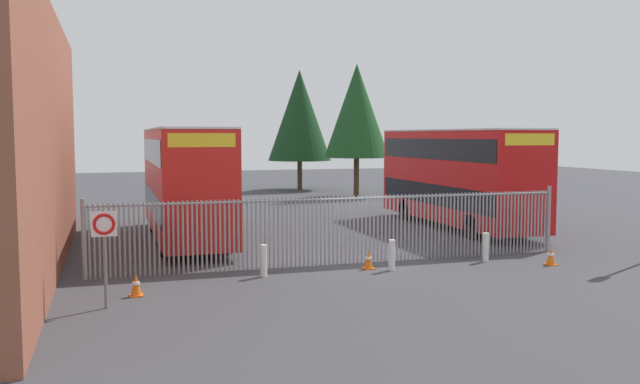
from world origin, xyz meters
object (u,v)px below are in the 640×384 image
object	(u,v)px
traffic_cone_by_gate	(551,256)
traffic_cone_near_kerb	(369,260)
traffic_cone_mid_forecourt	(136,285)
speed_limit_sign_post	(104,235)
bollard_center_front	(392,255)
bollard_near_left	(264,261)
double_decker_bus_behind_fence_left	(457,174)
double_decker_bus_near_gate	(185,179)
bollard_near_right	(486,247)

from	to	relation	value
traffic_cone_by_gate	traffic_cone_near_kerb	xyz separation A→B (m)	(-5.81, 1.16, 0.00)
traffic_cone_mid_forecourt	speed_limit_sign_post	world-z (taller)	speed_limit_sign_post
bollard_center_front	traffic_cone_near_kerb	bearing A→B (deg)	146.13
traffic_cone_by_gate	speed_limit_sign_post	world-z (taller)	speed_limit_sign_post
traffic_cone_near_kerb	speed_limit_sign_post	bearing A→B (deg)	-161.83
traffic_cone_mid_forecourt	traffic_cone_near_kerb	size ratio (longest dim) A/B	1.00
bollard_near_left	double_decker_bus_behind_fence_left	bearing A→B (deg)	35.90
double_decker_bus_behind_fence_left	traffic_cone_mid_forecourt	xyz separation A→B (m)	(-14.28, -9.03, -2.13)
double_decker_bus_behind_fence_left	bollard_center_front	xyz separation A→B (m)	(-6.64, -7.96, -1.95)
traffic_cone_near_kerb	traffic_cone_mid_forecourt	bearing A→B (deg)	-168.19
double_decker_bus_near_gate	bollard_near_right	size ratio (longest dim) A/B	11.38
bollard_near_left	traffic_cone_mid_forecourt	distance (m)	3.92
traffic_cone_near_kerb	speed_limit_sign_post	size ratio (longest dim) A/B	0.25
bollard_center_front	traffic_cone_by_gate	world-z (taller)	bollard_center_front
double_decker_bus_near_gate	bollard_center_front	distance (m)	9.78
bollard_near_left	bollard_near_right	xyz separation A→B (m)	(7.50, 0.12, 0.00)
bollard_center_front	speed_limit_sign_post	xyz separation A→B (m)	(-8.37, -2.14, 1.30)
double_decker_bus_behind_fence_left	bollard_near_right	bearing A→B (deg)	-112.34
traffic_cone_by_gate	traffic_cone_mid_forecourt	distance (m)	12.85
bollard_near_left	speed_limit_sign_post	size ratio (longest dim) A/B	0.40
double_decker_bus_near_gate	bollard_center_front	bearing A→B (deg)	-55.52
traffic_cone_near_kerb	traffic_cone_by_gate	bearing A→B (deg)	-11.29
bollard_near_right	traffic_cone_mid_forecourt	bearing A→B (deg)	-172.50
bollard_center_front	speed_limit_sign_post	world-z (taller)	speed_limit_sign_post
double_decker_bus_near_gate	speed_limit_sign_post	bearing A→B (deg)	-106.35
double_decker_bus_behind_fence_left	traffic_cone_mid_forecourt	bearing A→B (deg)	-147.70
bollard_near_right	traffic_cone_by_gate	world-z (taller)	bollard_near_right
traffic_cone_by_gate	speed_limit_sign_post	xyz separation A→B (m)	(-13.58, -1.39, 1.49)
speed_limit_sign_post	bollard_near_right	bearing A→B (deg)	12.09
bollard_near_right	speed_limit_sign_post	world-z (taller)	speed_limit_sign_post
bollard_near_left	traffic_cone_mid_forecourt	xyz separation A→B (m)	(-3.67, -1.35, -0.19)
speed_limit_sign_post	double_decker_bus_behind_fence_left	bearing A→B (deg)	33.95
double_decker_bus_behind_fence_left	traffic_cone_near_kerb	distance (m)	10.68
traffic_cone_by_gate	bollard_near_right	bearing A→B (deg)	145.21
double_decker_bus_near_gate	double_decker_bus_behind_fence_left	bearing A→B (deg)	0.29
bollard_near_left	bollard_center_front	distance (m)	3.98
double_decker_bus_behind_fence_left	bollard_near_left	size ratio (longest dim) A/B	11.38
bollard_near_left	bollard_center_front	world-z (taller)	same
double_decker_bus_near_gate	bollard_center_front	size ratio (longest dim) A/B	11.38
traffic_cone_by_gate	traffic_cone_near_kerb	distance (m)	5.93
bollard_near_right	traffic_cone_near_kerb	bearing A→B (deg)	-179.99
bollard_near_left	traffic_cone_by_gate	bearing A→B (deg)	-6.47
bollard_center_front	traffic_cone_by_gate	xyz separation A→B (m)	(5.21, -0.75, -0.19)
double_decker_bus_near_gate	traffic_cone_by_gate	distance (m)	13.87
double_decker_bus_near_gate	bollard_near_right	world-z (taller)	double_decker_bus_near_gate
bollard_near_left	speed_limit_sign_post	world-z (taller)	speed_limit_sign_post
double_decker_bus_behind_fence_left	traffic_cone_by_gate	world-z (taller)	double_decker_bus_behind_fence_left
bollard_center_front	traffic_cone_by_gate	distance (m)	5.26
bollard_near_right	traffic_cone_near_kerb	size ratio (longest dim) A/B	1.61
double_decker_bus_behind_fence_left	bollard_center_front	distance (m)	10.55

